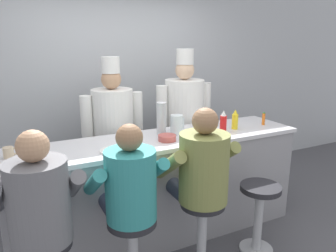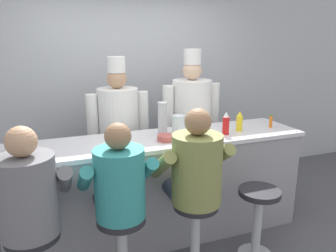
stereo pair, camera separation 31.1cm
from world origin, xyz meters
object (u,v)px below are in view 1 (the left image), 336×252
water_pitcher_clear (177,125)px  diner_seated_olive (201,173)px  ketchup_bottle_red (223,122)px  cook_in_whites_far (184,120)px  cereal_bowl (167,138)px  empty_stool_round (259,207)px  diner_seated_teal (130,191)px  breakfast_plate (114,150)px  coffee_mug_blue (205,136)px  mustard_bottle_yellow (235,120)px  hot_sauce_bottle_orange (264,119)px  cup_stack_steel (161,119)px  diner_seated_grey (39,208)px  cook_in_whites_near (113,131)px  coffee_mug_tan (9,152)px

water_pitcher_clear → diner_seated_olive: (-0.13, -0.68, -0.23)m
ketchup_bottle_red → cook_in_whites_far: 0.75m
cereal_bowl → empty_stool_round: cereal_bowl is taller
diner_seated_teal → cook_in_whites_far: 1.71m
ketchup_bottle_red → diner_seated_teal: diner_seated_teal is taller
breakfast_plate → diner_seated_olive: diner_seated_olive is taller
coffee_mug_blue → mustard_bottle_yellow: bearing=22.4°
empty_stool_round → coffee_mug_blue: bearing=132.1°
empty_stool_round → cook_in_whites_far: (-0.09, 1.28, 0.57)m
hot_sauce_bottle_orange → diner_seated_teal: bearing=-162.3°
ketchup_bottle_red → hot_sauce_bottle_orange: size_ratio=1.65×
ketchup_bottle_red → water_pitcher_clear: 0.48m
cereal_bowl → cook_in_whites_far: (0.59, 0.73, -0.05)m
diner_seated_teal → cup_stack_steel: bearing=50.0°
ketchup_bottle_red → mustard_bottle_yellow: 0.21m
diner_seated_grey → cook_in_whites_near: cook_in_whites_near is taller
mustard_bottle_yellow → cook_in_whites_near: cook_in_whites_near is taller
diner_seated_olive → diner_seated_grey: bearing=-179.9°
hot_sauce_bottle_orange → coffee_mug_tan: hot_sauce_bottle_orange is taller
ketchup_bottle_red → cereal_bowl: bearing=179.2°
mustard_bottle_yellow → cook_in_whites_near: bearing=147.5°
mustard_bottle_yellow → cup_stack_steel: (-0.79, 0.15, 0.07)m
mustard_bottle_yellow → hot_sauce_bottle_orange: 0.39m
breakfast_plate → diner_seated_teal: bearing=-93.8°
water_pitcher_clear → cook_in_whites_near: 0.78m
cereal_bowl → hot_sauce_bottle_orange: bearing=2.3°
coffee_mug_tan → hot_sauce_bottle_orange: bearing=-2.5°
cereal_bowl → coffee_mug_tan: bearing=173.1°
hot_sauce_bottle_orange → empty_stool_round: (-0.54, -0.60, -0.66)m
water_pitcher_clear → cook_in_whites_near: (-0.47, 0.60, -0.16)m
cup_stack_steel → hot_sauce_bottle_orange: bearing=-7.2°
water_pitcher_clear → diner_seated_grey: diner_seated_grey is taller
breakfast_plate → cereal_bowl: (0.54, 0.08, 0.01)m
water_pitcher_clear → diner_seated_olive: bearing=-101.0°
mustard_bottle_yellow → diner_seated_grey: size_ratio=0.15×
ketchup_bottle_red → diner_seated_grey: diner_seated_grey is taller
water_pitcher_clear → coffee_mug_tan: (-1.52, 0.00, -0.05)m
diner_seated_olive → cook_in_whites_near: (-0.34, 1.28, 0.08)m
water_pitcher_clear → cook_in_whites_far: (0.41, 0.57, -0.12)m
cereal_bowl → cup_stack_steel: (0.04, 0.20, 0.14)m
coffee_mug_blue → diner_seated_olive: 0.48m
cereal_bowl → diner_seated_olive: (0.05, -0.52, -0.17)m
ketchup_bottle_red → cook_in_whites_far: size_ratio=0.12×
coffee_mug_blue → empty_stool_round: (0.36, -0.40, -0.63)m
coffee_mug_blue → cook_in_whites_far: (0.27, 0.88, -0.06)m
mustard_bottle_yellow → coffee_mug_tan: (-2.16, 0.11, -0.05)m
coffee_mug_tan → cup_stack_steel: 1.38m
mustard_bottle_yellow → cup_stack_steel: size_ratio=0.64×
cereal_bowl → cup_stack_steel: size_ratio=0.52×
ketchup_bottle_red → coffee_mug_blue: 0.35m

